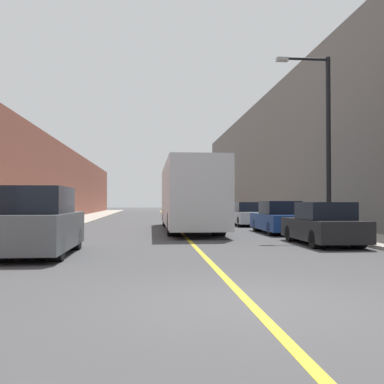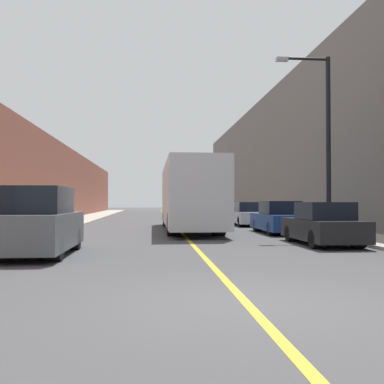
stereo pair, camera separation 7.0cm
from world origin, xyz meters
name	(u,v)px [view 1 (the left image)]	position (x,y,z in m)	size (l,w,h in m)	color
ground_plane	(249,302)	(0.00, 0.00, 0.00)	(200.00, 200.00, 0.00)	#474749
sidewalk_left	(80,220)	(-7.16, 30.00, 0.06)	(2.72, 72.00, 0.11)	#B2AA9E
sidewalk_right	(255,219)	(7.16, 30.00, 0.06)	(2.72, 72.00, 0.11)	#B2AA9E
building_row_left	(38,182)	(-10.52, 30.00, 3.08)	(4.00, 72.00, 6.16)	brown
building_row_right	(294,155)	(10.52, 30.00, 5.48)	(4.00, 72.00, 10.95)	#66605B
road_center_line	(169,220)	(0.00, 30.00, 0.00)	(0.16, 72.00, 0.01)	gold
bus	(189,195)	(0.52, 17.02, 1.87)	(2.58, 12.57, 3.48)	silver
parked_suv_left	(39,224)	(-4.70, 6.39, 0.90)	(1.87, 4.51, 1.97)	#51565B
car_right_near	(323,226)	(4.64, 8.73, 0.68)	(1.80, 4.27, 1.52)	black
car_right_mid	(279,219)	(4.65, 14.38, 0.70)	(1.76, 4.58, 1.56)	navy
car_right_far	(248,215)	(4.60, 21.10, 0.67)	(1.76, 4.28, 1.49)	silver
street_lamp_right	(324,134)	(5.90, 11.77, 4.44)	(2.37, 0.24, 7.65)	black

